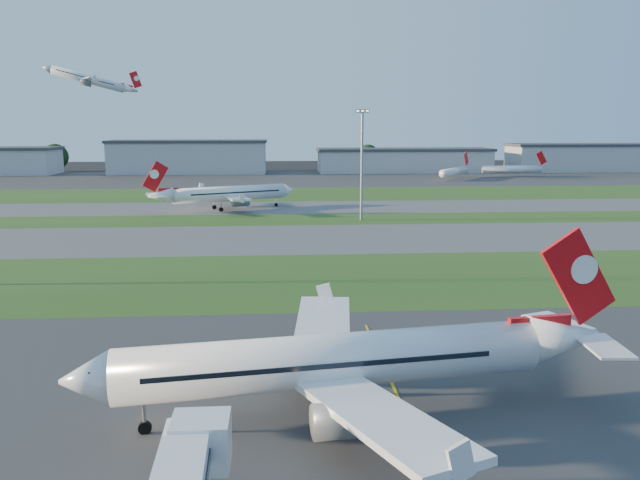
{
  "coord_description": "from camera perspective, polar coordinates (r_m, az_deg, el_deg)",
  "views": [
    {
      "loc": [
        -4.85,
        -36.95,
        22.45
      ],
      "look_at": [
        0.9,
        45.69,
        7.0
      ],
      "focal_mm": 35.0,
      "sensor_mm": 36.0,
      "label": 1
    }
  ],
  "objects": [
    {
      "name": "mini_jet_near",
      "position": [
        263.43,
        12.23,
        6.16
      ],
      "size": [
        18.58,
        23.9,
        9.48
      ],
      "rotation": [
        0.0,
        0.0,
        0.93
      ],
      "color": "white",
      "rests_on": "ground"
    },
    {
      "name": "airliner_parked",
      "position": [
        48.9,
        1.61,
        -11.04
      ],
      "size": [
        40.46,
        34.11,
        12.66
      ],
      "rotation": [
        0.0,
        0.0,
        0.14
      ],
      "color": "white",
      "rests_on": "ground"
    },
    {
      "name": "hangar_far_east",
      "position": [
        333.22,
        24.89,
        6.88
      ],
      "size": [
        96.9,
        23.0,
        13.2
      ],
      "color": "#919398",
      "rests_on": "ground"
    },
    {
      "name": "mini_jet_far",
      "position": [
        283.0,
        17.19,
        6.21
      ],
      "size": [
        28.64,
        4.4,
        9.48
      ],
      "rotation": [
        0.0,
        0.0,
        0.05
      ],
      "color": "white",
      "rests_on": "ground"
    },
    {
      "name": "tree_east",
      "position": [
        327.13,
        17.67,
        7.22
      ],
      "size": [
        10.45,
        10.45,
        11.4
      ],
      "color": "black",
      "rests_on": "ground"
    },
    {
      "name": "tree_west",
      "position": [
        324.82,
        -23.04,
        7.03
      ],
      "size": [
        12.1,
        12.1,
        13.2
      ],
      "color": "black",
      "rests_on": "ground"
    },
    {
      "name": "grass_strip_c",
      "position": [
        203.25,
        -2.59,
        4.21
      ],
      "size": [
        300.0,
        40.0,
        0.01
      ],
      "primitive_type": "cube",
      "color": "#2A501A",
      "rests_on": "ground"
    },
    {
      "name": "yellow_line",
      "position": [
        44.34,
        10.04,
        -20.03
      ],
      "size": [
        0.25,
        60.0,
        0.02
      ],
      "primitive_type": "cube",
      "color": "gold",
      "rests_on": "ground"
    },
    {
      "name": "apron_near",
      "position": [
        43.5,
        3.2,
        -20.52
      ],
      "size": [
        300.0,
        70.0,
        0.01
      ],
      "primitive_type": "cube",
      "color": "#333335",
      "rests_on": "ground"
    },
    {
      "name": "apron_far",
      "position": [
        262.95,
        -2.92,
        5.66
      ],
      "size": [
        400.0,
        80.0,
        0.01
      ],
      "primitive_type": "cube",
      "color": "#333335",
      "rests_on": "ground"
    },
    {
      "name": "tree_mid_west",
      "position": [
        303.78,
        -6.89,
        7.36
      ],
      "size": [
        9.9,
        9.9,
        10.8
      ],
      "color": "black",
      "rests_on": "ground"
    },
    {
      "name": "tree_mid_east",
      "position": [
        309.61,
        4.4,
        7.64
      ],
      "size": [
        11.55,
        11.55,
        12.6
      ],
      "color": "black",
      "rests_on": "ground"
    },
    {
      "name": "hangar_west",
      "position": [
        295.07,
        -11.89,
        7.46
      ],
      "size": [
        71.4,
        23.0,
        15.2
      ],
      "color": "#919398",
      "rests_on": "ground"
    },
    {
      "name": "airliner_departing",
      "position": [
        274.66,
        -20.37,
        13.6
      ],
      "size": [
        34.03,
        28.55,
        10.84
      ],
      "rotation": [
        0.0,
        0.0,
        0.26
      ],
      "color": "white"
    },
    {
      "name": "grass_strip_b",
      "position": [
        148.73,
        -2.06,
        1.88
      ],
      "size": [
        300.0,
        18.0,
        0.01
      ],
      "primitive_type": "cube",
      "color": "#2A501A",
      "rests_on": "ground"
    },
    {
      "name": "ground",
      "position": [
        43.5,
        3.2,
        -20.52
      ],
      "size": [
        700.0,
        700.0,
        0.0
      ],
      "primitive_type": "plane",
      "color": "black",
      "rests_on": "ground"
    },
    {
      "name": "airliner_taxiing",
      "position": [
        167.24,
        -8.33,
        4.19
      ],
      "size": [
        35.7,
        30.43,
        11.97
      ],
      "rotation": [
        0.0,
        0.0,
        3.57
      ],
      "color": "white",
      "rests_on": "ground"
    },
    {
      "name": "grass_strip_a",
      "position": [
        91.86,
        -0.83,
        -3.58
      ],
      "size": [
        300.0,
        34.0,
        0.01
      ],
      "primitive_type": "cube",
      "color": "#2A501A",
      "rests_on": "ground"
    },
    {
      "name": "taxiway_a",
      "position": [
        124.09,
        -1.67,
        0.14
      ],
      "size": [
        300.0,
        32.0,
        0.01
      ],
      "primitive_type": "cube",
      "color": "#515154",
      "rests_on": "ground"
    },
    {
      "name": "hangar_east",
      "position": [
        298.49,
        7.66,
        7.24
      ],
      "size": [
        81.6,
        23.0,
        11.2
      ],
      "color": "#919398",
      "rests_on": "ground"
    },
    {
      "name": "taxiway_b",
      "position": [
        170.5,
        -2.32,
        2.99
      ],
      "size": [
        300.0,
        26.0,
        0.01
      ],
      "primitive_type": "cube",
      "color": "#515154",
      "rests_on": "ground"
    },
    {
      "name": "light_mast_centre",
      "position": [
        146.5,
        3.85,
        7.55
      ],
      "size": [
        3.2,
        0.7,
        25.8
      ],
      "color": "gray",
      "rests_on": "ground"
    }
  ]
}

